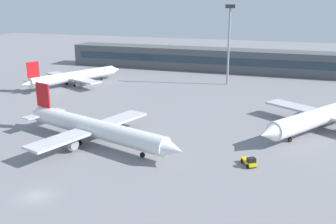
# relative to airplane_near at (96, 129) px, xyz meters

# --- Properties ---
(ground_plane) EXTENTS (400.00, 400.00, 0.00)m
(ground_plane) POSITION_rel_airplane_near_xyz_m (2.13, 17.16, -3.25)
(ground_plane) COLOR gray
(terminal_building) EXTENTS (118.58, 12.13, 9.00)m
(terminal_building) POSITION_rel_airplane_near_xyz_m (2.13, 91.64, 1.25)
(terminal_building) COLOR #4C5156
(terminal_building) RESTS_ON ground_plane
(airplane_near) EXTENTS (41.95, 29.91, 10.65)m
(airplane_near) POSITION_rel_airplane_near_xyz_m (0.00, 0.00, 0.00)
(airplane_near) COLOR white
(airplane_near) RESTS_ON ground_plane
(airplane_mid) EXTENTS (29.53, 40.24, 11.35)m
(airplane_mid) POSITION_rel_airplane_near_xyz_m (44.91, 24.82, 0.21)
(airplane_mid) COLOR white
(airplane_mid) RESTS_ON ground_plane
(airplane_far) EXTENTS (26.54, 36.79, 9.71)m
(airplane_far) POSITION_rel_airplane_near_xyz_m (-34.68, 48.82, -0.29)
(airplane_far) COLOR white
(airplane_far) RESTS_ON ground_plane
(baggage_tug_yellow) EXTENTS (3.23, 3.83, 1.75)m
(baggage_tug_yellow) POSITION_rel_airplane_near_xyz_m (31.33, -1.14, -2.45)
(baggage_tug_yellow) COLOR yellow
(baggage_tug_yellow) RESTS_ON ground_plane
(floodlight_tower_west) EXTENTS (3.20, 0.80, 26.89)m
(floodlight_tower_west) POSITION_rel_airplane_near_xyz_m (15.00, 66.01, 12.24)
(floodlight_tower_west) COLOR gray
(floodlight_tower_west) RESTS_ON ground_plane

